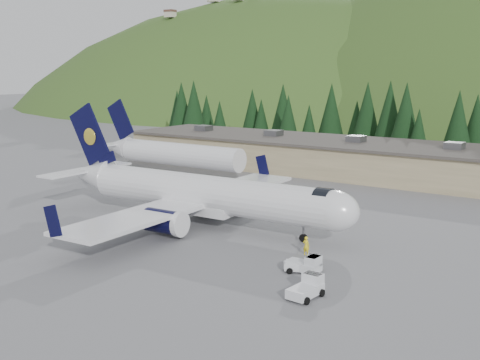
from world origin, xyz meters
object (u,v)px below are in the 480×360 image
airliner (199,194)px  baggage_tug_b (306,265)px  terminal_building (326,155)px  second_airliner (167,152)px  baggage_tug_c (307,287)px  baggage_tug_a (305,264)px  ramp_worker (306,246)px

airliner → baggage_tug_b: 18.46m
airliner → terminal_building: 38.24m
second_airliner → baggage_tug_c: 54.99m
baggage_tug_a → baggage_tug_b: (0.12, -0.09, 0.03)m
second_airliner → ramp_worker: bearing=-33.3°
airliner → baggage_tug_c: bearing=-33.4°
baggage_tug_a → baggage_tug_c: bearing=-82.8°
second_airliner → baggage_tug_b: second_airliner is taller
terminal_building → ramp_worker: 45.21m
airliner → baggage_tug_a: size_ratio=12.22×
airliner → ramp_worker: 15.10m
baggage_tug_c → ramp_worker: ramp_worker is taller
baggage_tug_a → baggage_tug_c: (2.72, -4.70, 0.06)m
ramp_worker → baggage_tug_a: bearing=120.4°
baggage_tug_a → baggage_tug_b: size_ratio=1.06×
airliner → baggage_tug_a: (16.63, -7.21, -2.66)m
airliner → terminal_building: airliner is taller
baggage_tug_a → terminal_building: bearing=91.5°
baggage_tug_b → ramp_worker: (-2.19, 4.11, 0.19)m
baggage_tug_a → airliner: bearing=133.6°
second_airliner → baggage_tug_b: size_ratio=9.52×
terminal_building → ramp_worker: size_ratio=40.81×
ramp_worker → baggage_tug_c: bearing=122.0°
second_airliner → baggage_tug_c: second_airliner is taller
baggage_tug_a → baggage_tug_c: baggage_tug_c is taller
second_airliner → terminal_building: size_ratio=0.39×
baggage_tug_a → baggage_tug_c: 5.43m
baggage_tug_c → ramp_worker: bearing=34.0°
baggage_tug_b → ramp_worker: size_ratio=1.66×
airliner → baggage_tug_a: airliner is taller
terminal_building → baggage_tug_a: bearing=-65.6°
baggage_tug_b → baggage_tug_a: bearing=144.4°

